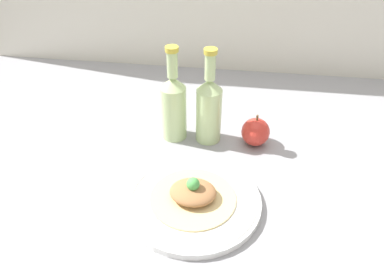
{
  "coord_description": "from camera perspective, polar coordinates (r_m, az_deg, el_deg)",
  "views": [
    {
      "loc": [
        5.26,
        -73.52,
        59.84
      ],
      "look_at": [
        -4.67,
        -3.79,
        9.0
      ],
      "focal_mm": 35.0,
      "sensor_mm": 36.0,
      "label": 1
    }
  ],
  "objects": [
    {
      "name": "ground_plane",
      "position": [
        0.96,
        3.08,
        -4.24
      ],
      "size": [
        180.0,
        110.0,
        4.0
      ],
      "primitive_type": "cube",
      "color": "gray"
    },
    {
      "name": "plate",
      "position": [
        0.83,
        0.15,
        -9.62
      ],
      "size": [
        29.64,
        29.64,
        1.89
      ],
      "color": "white",
      "rests_on": "ground_plane"
    },
    {
      "name": "plated_food",
      "position": [
        0.81,
        0.15,
        -8.61
      ],
      "size": [
        18.77,
        18.77,
        5.68
      ],
      "color": "#D6BC7F",
      "rests_on": "plate"
    },
    {
      "name": "cider_bottle_left",
      "position": [
        0.97,
        -2.82,
        4.93
      ],
      "size": [
        6.64,
        6.64,
        25.73
      ],
      "color": "#B7D18E",
      "rests_on": "ground_plane"
    },
    {
      "name": "cider_bottle_right",
      "position": [
        0.96,
        2.6,
        4.53
      ],
      "size": [
        6.64,
        6.64,
        25.73
      ],
      "color": "#B7D18E",
      "rests_on": "ground_plane"
    },
    {
      "name": "apple",
      "position": [
        0.99,
        9.65,
        0.77
      ],
      "size": [
        7.42,
        7.42,
        8.84
      ],
      "color": "red",
      "rests_on": "ground_plane"
    }
  ]
}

